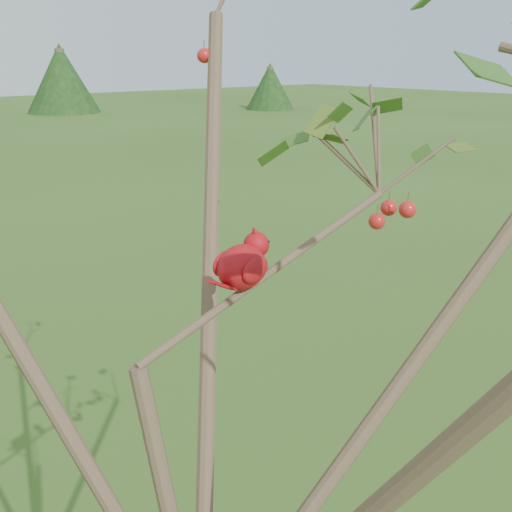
% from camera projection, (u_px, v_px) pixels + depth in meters
% --- Properties ---
extents(crabapple_tree, '(2.35, 2.05, 2.95)m').
position_uv_depth(crabapple_tree, '(209.00, 289.00, 1.08)').
color(crabapple_tree, '#473626').
rests_on(crabapple_tree, ground).
extents(cardinal, '(0.19, 0.12, 0.13)m').
position_uv_depth(cardinal, '(244.00, 264.00, 1.26)').
color(cardinal, '#A50E10').
rests_on(cardinal, ground).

